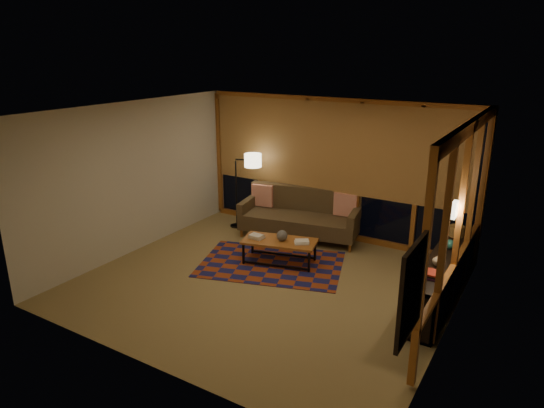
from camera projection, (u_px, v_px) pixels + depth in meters
The scene contains 21 objects.
floor at pixel (266, 283), 7.70m from camera, with size 5.50×5.00×0.01m, color olive.
ceiling at pixel (265, 111), 6.87m from camera, with size 5.50×5.00×0.01m, color #F7EDCB.
walls at pixel (266, 202), 7.29m from camera, with size 5.51×5.01×2.70m.
window_wall_back at pixel (332, 169), 9.27m from camera, with size 5.30×0.16×2.60m, color #9D5B24, non-canonical shape.
window_wall_right at pixel (460, 222), 6.46m from camera, with size 0.16×3.70×2.60m, color #9D5B24, non-canonical shape.
wall_art at pixel (411, 290), 4.42m from camera, with size 0.06×0.74×0.94m, color red, non-canonical shape.
wall_sconce at pixel (454, 210), 6.31m from camera, with size 0.12×0.18×0.22m, color beige, non-canonical shape.
sofa at pixel (300, 215), 9.42m from camera, with size 2.27×0.92×0.93m, color brown, non-canonical shape.
pillow_left at pixel (263, 196), 9.86m from camera, with size 0.44×0.15×0.44m, color red, non-canonical shape.
pillow_right at pixel (346, 205), 9.28m from camera, with size 0.45×0.15×0.45m, color red, non-canonical shape.
area_rug at pixel (271, 264), 8.35m from camera, with size 2.39×1.60×0.01m, color maroon.
coffee_table at pixel (280, 251), 8.36m from camera, with size 1.26×0.58×0.42m, color #9D5B24, non-canonical shape.
book_stack_a at pixel (256, 237), 8.36m from camera, with size 0.24×0.19×0.07m, color white, non-canonical shape.
book_stack_b at pixel (302, 242), 8.17m from camera, with size 0.21×0.17×0.04m, color white, non-canonical shape.
ceramic_pot at pixel (282, 235), 8.26m from camera, with size 0.19×0.19×0.19m, color black.
floor_lamp at pixel (236, 190), 9.91m from camera, with size 0.52×0.34×1.57m, color black, non-canonical shape.
bookshelf at pixel (443, 276), 7.15m from camera, with size 0.40×2.77×0.69m, color black, non-canonical shape.
basket at pixel (457, 231), 7.71m from camera, with size 0.23×0.23×0.17m, color #AC7D42.
teal_bowl at pixel (450, 244), 7.23m from camera, with size 0.14×0.14×0.14m, color #28766D.
vase at pixel (439, 260), 6.66m from camera, with size 0.17×0.17×0.18m, color tan.
shelf_book_stack at pixel (432, 274), 6.35m from camera, with size 0.19×0.27×0.08m, color white, non-canonical shape.
Camera 1 is at (3.67, -5.90, 3.56)m, focal length 32.00 mm.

